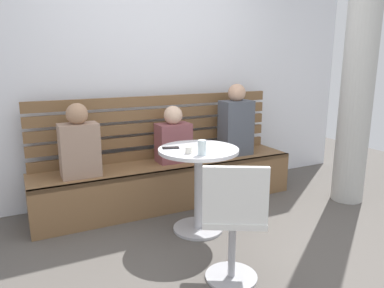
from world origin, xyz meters
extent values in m
plane|color=#514C47|center=(0.00, 0.00, 0.00)|extent=(8.00, 8.00, 0.00)
cube|color=silver|center=(0.00, 1.64, 1.45)|extent=(5.20, 0.10, 2.90)
cylinder|color=#B2B2AD|center=(1.75, 0.45, 1.40)|extent=(0.32, 0.32, 2.80)
cube|color=brown|center=(0.00, 1.20, 0.22)|extent=(2.70, 0.52, 0.44)
cube|color=brown|center=(0.00, 0.96, 0.42)|extent=(2.70, 0.04, 0.04)
cube|color=brown|center=(0.00, 1.44, 0.49)|extent=(2.65, 0.04, 0.10)
cube|color=brown|center=(0.00, 1.44, 0.64)|extent=(2.65, 0.04, 0.10)
cube|color=brown|center=(0.00, 1.44, 0.78)|extent=(2.65, 0.04, 0.10)
cube|color=brown|center=(0.00, 1.44, 0.92)|extent=(2.65, 0.04, 0.10)
cube|color=brown|center=(0.00, 1.44, 1.05)|extent=(2.65, 0.04, 0.10)
cylinder|color=#ADADB2|center=(-0.01, 0.53, 0.01)|extent=(0.44, 0.44, 0.02)
cylinder|color=#ADADB2|center=(-0.01, 0.53, 0.37)|extent=(0.07, 0.07, 0.69)
cylinder|color=silver|center=(-0.01, 0.53, 0.72)|extent=(0.68, 0.68, 0.03)
cylinder|color=#ADADB2|center=(-0.15, -0.22, 0.01)|extent=(0.36, 0.36, 0.02)
cylinder|color=#ADADB2|center=(-0.15, -0.22, 0.23)|extent=(0.05, 0.05, 0.45)
cube|color=white|center=(-0.15, -0.22, 0.47)|extent=(0.54, 0.54, 0.04)
cube|color=white|center=(-0.23, -0.37, 0.67)|extent=(0.37, 0.23, 0.36)
cube|color=#4C515B|center=(0.79, 1.19, 0.74)|extent=(0.34, 0.22, 0.60)
sphere|color=tan|center=(0.79, 1.19, 1.12)|extent=(0.19, 0.19, 0.19)
cube|color=brown|center=(0.06, 1.23, 0.64)|extent=(0.34, 0.22, 0.40)
sphere|color=#DBB293|center=(0.06, 1.23, 0.92)|extent=(0.19, 0.19, 0.19)
cube|color=#9E7F6B|center=(-0.88, 1.16, 0.68)|extent=(0.34, 0.22, 0.48)
sphere|color=#A37A5B|center=(-0.88, 1.16, 1.01)|extent=(0.19, 0.19, 0.19)
cylinder|color=silver|center=(-0.16, 0.41, 0.77)|extent=(0.06, 0.06, 0.05)
cylinder|color=silver|center=(-0.09, 0.32, 0.80)|extent=(0.07, 0.07, 0.12)
cube|color=black|center=(-0.22, 0.64, 0.74)|extent=(0.15, 0.11, 0.01)
camera|label=1|loc=(-1.40, -2.11, 1.47)|focal=34.14mm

